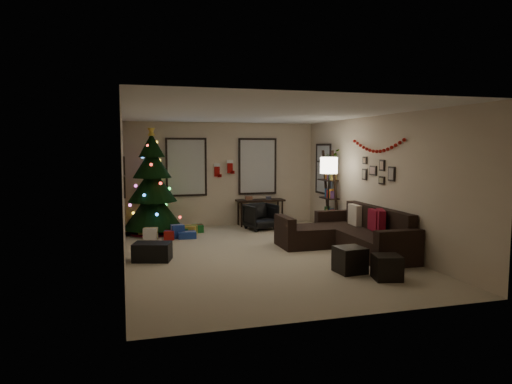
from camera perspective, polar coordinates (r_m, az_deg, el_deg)
floor at (r=9.06m, az=0.43°, el=-7.63°), size 7.00×7.00×0.00m
ceiling at (r=8.84m, az=0.44°, el=9.66°), size 7.00×7.00×0.00m
wall_back at (r=12.24m, az=-4.15°, el=2.19°), size 5.00×0.00×5.00m
wall_front at (r=5.59m, az=10.51°, el=-1.91°), size 5.00×0.00×5.00m
wall_left at (r=8.50m, az=-15.97°, el=0.50°), size 0.00×7.00×7.00m
wall_right at (r=9.84m, az=14.55°, el=1.20°), size 0.00×7.00×7.00m
window_back_left at (r=12.05m, az=-8.57°, el=3.04°), size 1.05×0.06×1.50m
window_back_right at (r=12.43m, az=0.17°, el=3.18°), size 1.05×0.06×1.50m
window_right_wall at (r=12.09m, az=8.33°, el=2.81°), size 0.06×0.90×1.30m
christmas_tree at (r=11.33m, az=-12.60°, el=0.42°), size 1.40×1.40×2.61m
presents at (r=10.93m, az=-9.96°, el=-4.82°), size 1.50×1.01×0.30m
sofa at (r=9.54m, az=11.40°, el=-5.33°), size 1.90×2.75×0.87m
pillow_red_a at (r=9.18m, az=15.06°, el=-3.57°), size 0.30×0.48×0.47m
pillow_red_b at (r=9.38m, az=14.34°, el=-3.37°), size 0.16×0.42×0.41m
pillow_cream at (r=10.08m, az=12.05°, el=-2.76°), size 0.15×0.44×0.43m
ottoman_near at (r=7.88m, az=11.47°, el=-8.17°), size 0.48×0.48×0.43m
ottoman_far at (r=7.62m, az=15.79°, el=-8.90°), size 0.49×0.49×0.39m
desk at (r=12.27m, az=0.53°, el=-1.30°), size 1.27×0.45×0.68m
desk_chair at (r=11.64m, az=0.58°, el=-3.04°), size 0.75×0.72×0.65m
bookshelf at (r=11.37m, az=9.07°, el=-0.08°), size 0.30×0.58×1.99m
potted_plant at (r=11.26m, az=9.28°, el=4.40°), size 0.67×0.69×0.58m
floor_lamp at (r=10.56m, az=8.94°, el=2.60°), size 0.39×0.39×1.84m
art_map at (r=9.14m, az=-15.89°, el=2.65°), size 0.04×0.60×0.50m
art_abstract at (r=7.99m, az=-15.85°, el=0.66°), size 0.04×0.45×0.35m
gallery at (r=9.76m, az=14.70°, el=2.47°), size 0.03×1.25×0.54m
garland at (r=9.73m, az=14.62°, el=5.54°), size 0.08×1.90×0.30m
stocking_left at (r=12.18m, az=-4.78°, el=2.71°), size 0.20×0.05×0.36m
stocking_right at (r=12.16m, az=-3.18°, el=3.14°), size 0.20×0.05×0.36m
storage_bin at (r=8.72m, az=-12.63°, el=-7.18°), size 0.76×0.61×0.33m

